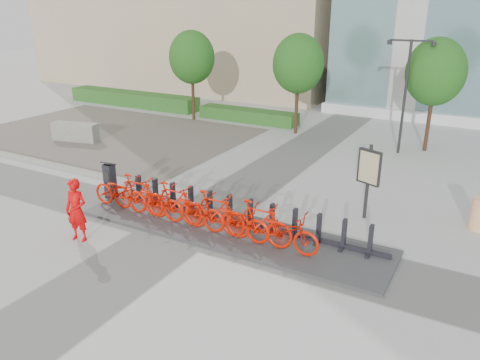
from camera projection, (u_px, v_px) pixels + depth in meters
The scene contains 25 objects.
ground at pixel (187, 226), 14.26m from camera, with size 120.00×120.00×0.00m, color silver.
gravel_patch at pixel (109, 134), 24.56m from camera, with size 14.00×14.00×0.00m, color #524D47.
curb at pixel (24, 159), 20.36m from camera, with size 14.00×0.25×0.15m, color gray.
hedge_a at pixel (133, 99), 31.56m from camera, with size 10.00×1.40×0.90m, color #386D29.
hedge_b at pixel (248, 115), 27.23m from camera, with size 6.00×1.20×0.70m, color #386D29.
tree_0 at pixel (192, 57), 26.49m from camera, with size 2.60×2.60×5.10m.
tree_1 at pixel (298, 64), 23.52m from camera, with size 2.60×2.60×5.10m.
tree_2 at pixel (436, 72), 20.55m from camera, with size 2.60×2.60×5.10m.
streetlamp at pixel (406, 84), 20.35m from camera, with size 2.00×0.20×5.00m.
dock_pad at pixel (229, 230), 13.90m from camera, with size 9.60×2.40×0.08m, color #414143.
dock_rail_posts at pixel (239, 211), 14.10m from camera, with size 8.02×0.50×0.85m, color black, non-canonical shape.
bike_0 at pixel (120, 192), 15.19m from camera, with size 0.75×2.14×1.12m, color red.
bike_1 at pixel (137, 194), 14.84m from camera, with size 0.59×2.08×1.25m, color red.
bike_2 at pixel (155, 200), 14.53m from camera, with size 0.75×2.14×1.12m, color red.
bike_3 at pixel (174, 203), 14.18m from camera, with size 0.59×2.08×1.25m, color red.
bike_4 at pixel (193, 209), 13.87m from camera, with size 0.75×2.14×1.12m, color red.
bike_5 at pixel (214, 212), 13.52m from camera, with size 0.59×2.08×1.25m, color red.
bike_6 at pixel (236, 219), 13.21m from camera, with size 0.75×2.14×1.12m, color red.
bike_7 at pixel (258, 223), 12.86m from camera, with size 0.59×2.08×1.25m, color red.
bike_8 at pixel (282, 231), 12.55m from camera, with size 0.75×2.14×1.12m, color red.
kiosk at pixel (110, 180), 15.95m from camera, with size 0.41×0.35×1.33m.
worker_red at pixel (76, 210), 13.13m from camera, with size 0.67×0.44×1.84m, color red.
construction_barrel at pixel (480, 214), 13.89m from camera, with size 0.53×0.53×1.02m, color orange.
jersey_barrier at pixel (75, 132), 23.21m from camera, with size 2.34×0.64×0.90m, color #A6A690.
map_sign at pixel (369, 170), 14.28m from camera, with size 0.77×0.40×2.41m.
Camera 1 is at (7.68, -10.46, 6.28)m, focal length 35.00 mm.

